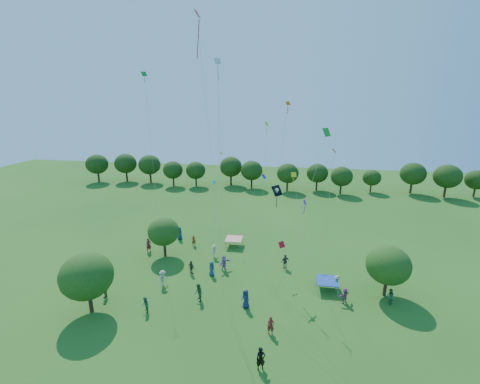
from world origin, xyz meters
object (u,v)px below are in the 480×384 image
near_tree_east (388,265)px  red_high_kite (203,78)px  pirate_kite (277,192)px  near_tree_north (164,231)px  near_tree_west (87,276)px  tent_blue (327,281)px  tent_red_stripe (234,239)px  man_in_black (261,359)px

near_tree_east → red_high_kite: 25.10m
red_high_kite → pirate_kite: bearing=36.4°
red_high_kite → near_tree_north: bearing=136.7°
near_tree_north → pirate_kite: 15.72m
near_tree_west → tent_blue: near_tree_west is taller
tent_blue → tent_red_stripe: bearing=142.4°
near_tree_east → man_in_black: bearing=-135.9°
pirate_kite → red_high_kite: (-6.44, -4.75, 11.24)m
tent_blue → pirate_kite: (-5.57, 2.19, 8.78)m
tent_red_stripe → red_high_kite: red_high_kite is taller
tent_blue → red_high_kite: size_ratio=0.09×
near_tree_east → tent_red_stripe: near_tree_east is taller
near_tree_west → tent_red_stripe: bearing=55.8°
tent_blue → man_in_black: man_in_black is taller
near_tree_west → pirate_kite: (16.73, 9.36, 6.03)m
near_tree_west → tent_blue: bearing=17.8°
near_tree_north → near_tree_east: near_tree_east is taller
near_tree_north → near_tree_east: size_ratio=0.95×
tent_red_stripe → pirate_kite: 12.46m
near_tree_west → near_tree_north: (2.62, 11.85, -0.45)m
pirate_kite → red_high_kite: bearing=-143.6°
tent_blue → man_in_black: bearing=-117.3°
near_tree_north → tent_blue: (19.68, -4.68, -2.31)m
tent_red_stripe → red_high_kite: size_ratio=0.09×
near_tree_north → pirate_kite: size_ratio=0.56×
near_tree_north → red_high_kite: (7.67, -7.23, 17.71)m
near_tree_north → tent_red_stripe: bearing=26.6°
man_in_black → tent_red_stripe: bearing=87.4°
tent_blue → red_high_kite: (-12.01, -2.56, 20.02)m
tent_red_stripe → tent_blue: bearing=-37.6°
tent_blue → pirate_kite: 10.63m
near_tree_west → near_tree_east: near_tree_west is taller
tent_blue → man_in_black: 12.91m
man_in_black → pirate_kite: bearing=70.7°
tent_red_stripe → pirate_kite: pirate_kite is taller
near_tree_north → man_in_black: near_tree_north is taller
near_tree_north → tent_blue: bearing=-13.4°
near_tree_west → near_tree_north: 12.14m
near_tree_west → red_high_kite: (10.29, 4.62, 17.26)m
near_tree_north → red_high_kite: red_high_kite is taller
near_tree_east → tent_red_stripe: size_ratio=2.45×
near_tree_west → near_tree_north: bearing=77.5°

